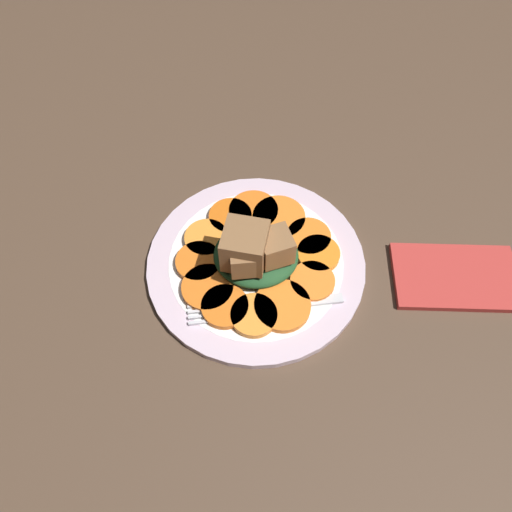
{
  "coord_description": "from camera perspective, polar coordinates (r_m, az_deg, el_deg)",
  "views": [
    {
      "loc": [
        0.98,
        -30.89,
        52.58
      ],
      "look_at": [
        0.0,
        0.0,
        4.1
      ],
      "focal_mm": 35.0,
      "sensor_mm": 36.0,
      "label": 1
    }
  ],
  "objects": [
    {
      "name": "table_slab",
      "position": [
        0.6,
        0.0,
        -1.59
      ],
      "size": [
        120.0,
        120.0,
        2.0
      ],
      "primitive_type": "cube",
      "color": "#4C3828",
      "rests_on": "ground"
    },
    {
      "name": "plate",
      "position": [
        0.59,
        0.0,
        -0.83
      ],
      "size": [
        25.61,
        25.61,
        1.05
      ],
      "color": "silver",
      "rests_on": "table_slab"
    },
    {
      "name": "carrot_slice_0",
      "position": [
        0.62,
        -2.94,
        4.51
      ],
      "size": [
        5.28,
        5.28,
        0.84
      ],
      "primitive_type": "cylinder",
      "color": "orange",
      "rests_on": "plate"
    },
    {
      "name": "carrot_slice_1",
      "position": [
        0.6,
        -5.69,
        2.02
      ],
      "size": [
        5.24,
        5.24,
        0.84
      ],
      "primitive_type": "cylinder",
      "color": "orange",
      "rests_on": "plate"
    },
    {
      "name": "carrot_slice_2",
      "position": [
        0.58,
        -6.56,
        -0.67
      ],
      "size": [
        5.37,
        5.37,
        0.84
      ],
      "primitive_type": "cylinder",
      "color": "orange",
      "rests_on": "plate"
    },
    {
      "name": "carrot_slice_3",
      "position": [
        0.56,
        -5.56,
        -3.63
      ],
      "size": [
        5.87,
        5.87,
        0.84
      ],
      "primitive_type": "cylinder",
      "color": "orange",
      "rests_on": "plate"
    },
    {
      "name": "carrot_slice_4",
      "position": [
        0.55,
        -3.58,
        -5.78
      ],
      "size": [
        5.23,
        5.23,
        0.84
      ],
      "primitive_type": "cylinder",
      "color": "orange",
      "rests_on": "plate"
    },
    {
      "name": "carrot_slice_5",
      "position": [
        0.54,
        0.16,
        -6.82
      ],
      "size": [
        5.13,
        5.13,
        0.84
      ],
      "primitive_type": "cylinder",
      "color": "orange",
      "rests_on": "plate"
    },
    {
      "name": "carrot_slice_6",
      "position": [
        0.55,
        3.03,
        -5.69
      ],
      "size": [
        6.27,
        6.27,
        0.84
      ],
      "primitive_type": "cylinder",
      "color": "orange",
      "rests_on": "plate"
    },
    {
      "name": "carrot_slice_7",
      "position": [
        0.57,
        6.45,
        -2.92
      ],
      "size": [
        5.08,
        5.08,
        0.84
      ],
      "primitive_type": "cylinder",
      "color": "orange",
      "rests_on": "plate"
    },
    {
      "name": "carrot_slice_8",
      "position": [
        0.59,
        7.13,
        0.23
      ],
      "size": [
        5.04,
        5.04,
        0.84
      ],
      "primitive_type": "cylinder",
      "color": "orange",
      "rests_on": "plate"
    },
    {
      "name": "carrot_slice_9",
      "position": [
        0.6,
        6.03,
        2.15
      ],
      "size": [
        5.3,
        5.3,
        0.84
      ],
      "primitive_type": "cylinder",
      "color": "orange",
      "rests_on": "plate"
    },
    {
      "name": "carrot_slice_10",
      "position": [
        0.61,
        2.62,
        4.36
      ],
      "size": [
        6.49,
        6.49,
        0.84
      ],
      "primitive_type": "cylinder",
      "color": "orange",
      "rests_on": "plate"
    },
    {
      "name": "carrot_slice_11",
      "position": [
        0.62,
        -0.29,
        5.12
      ],
      "size": [
        6.11,
        6.11,
        0.84
      ],
      "primitive_type": "cylinder",
      "color": "orange",
      "rests_on": "plate"
    },
    {
      "name": "center_pile",
      "position": [
        0.56,
        -0.18,
        0.45
      ],
      "size": [
        9.81,
        8.83,
        7.13
      ],
      "color": "#1E4723",
      "rests_on": "plate"
    },
    {
      "name": "fork",
      "position": [
        0.55,
        0.7,
        -5.84
      ],
      "size": [
        17.27,
        4.39,
        0.4
      ],
      "rotation": [
        0.0,
        0.0,
        0.16
      ],
      "color": "silver",
      "rests_on": "plate"
    },
    {
      "name": "napkin",
      "position": [
        0.62,
        21.83,
        -2.22
      ],
      "size": [
        14.36,
        8.61,
        0.8
      ],
      "color": "#B2332D",
      "rests_on": "table_slab"
    }
  ]
}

